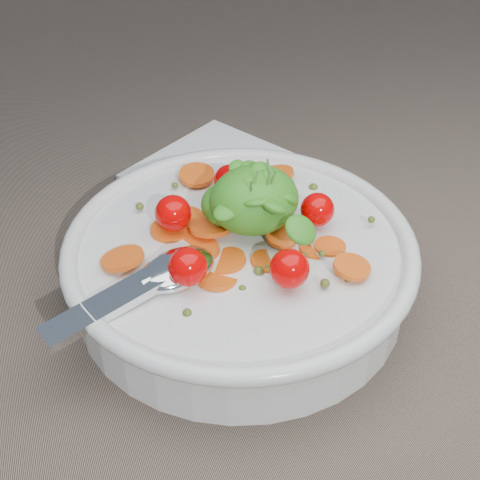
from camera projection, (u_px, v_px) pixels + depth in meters
name	position (u px, v px, depth m)	size (l,w,h in m)	color
ground	(227.00, 274.00, 0.58)	(6.00, 6.00, 0.00)	#776555
bowl	(240.00, 262.00, 0.55)	(0.31, 0.29, 0.12)	silver
napkin	(214.00, 169.00, 0.71)	(0.15, 0.14, 0.01)	white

